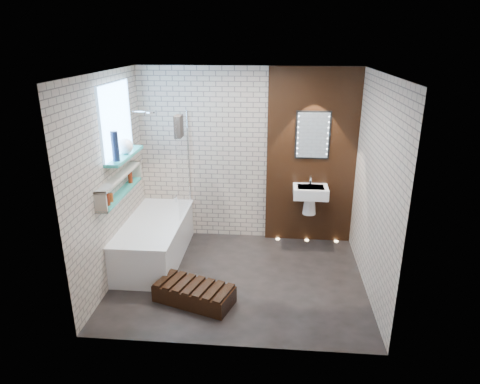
# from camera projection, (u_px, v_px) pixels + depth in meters

# --- Properties ---
(ground) EXTENTS (3.20, 3.20, 0.00)m
(ground) POSITION_uv_depth(u_px,v_px,m) (239.00, 278.00, 5.58)
(ground) COLOR black
(ground) RESTS_ON ground
(room_shell) EXTENTS (3.24, 3.20, 2.60)m
(room_shell) POSITION_uv_depth(u_px,v_px,m) (239.00, 185.00, 5.14)
(room_shell) COLOR #BBA494
(room_shell) RESTS_ON ground
(walnut_panel) EXTENTS (1.30, 0.06, 2.60)m
(walnut_panel) POSITION_uv_depth(u_px,v_px,m) (311.00, 158.00, 6.25)
(walnut_panel) COLOR black
(walnut_panel) RESTS_ON ground
(clerestory_window) EXTENTS (0.18, 1.00, 0.94)m
(clerestory_window) POSITION_uv_depth(u_px,v_px,m) (118.00, 127.00, 5.39)
(clerestory_window) COLOR #7FADE0
(clerestory_window) RESTS_ON room_shell
(display_niche) EXTENTS (0.14, 1.30, 0.26)m
(display_niche) POSITION_uv_depth(u_px,v_px,m) (120.00, 185.00, 5.44)
(display_niche) COLOR teal
(display_niche) RESTS_ON room_shell
(bathtub) EXTENTS (0.79, 1.74, 0.70)m
(bathtub) POSITION_uv_depth(u_px,v_px,m) (155.00, 240.00, 6.01)
(bathtub) COLOR white
(bathtub) RESTS_ON ground
(bath_screen) EXTENTS (0.01, 0.78, 1.40)m
(bath_screen) POSITION_uv_depth(u_px,v_px,m) (183.00, 164.00, 6.05)
(bath_screen) COLOR white
(bath_screen) RESTS_ON bathtub
(towel) EXTENTS (0.09, 0.22, 0.29)m
(towel) POSITION_uv_depth(u_px,v_px,m) (179.00, 126.00, 5.69)
(towel) COLOR black
(towel) RESTS_ON bath_screen
(shower_head) EXTENTS (0.18, 0.18, 0.02)m
(shower_head) POSITION_uv_depth(u_px,v_px,m) (151.00, 112.00, 5.90)
(shower_head) COLOR silver
(shower_head) RESTS_ON room_shell
(washbasin) EXTENTS (0.50, 0.36, 0.58)m
(washbasin) POSITION_uv_depth(u_px,v_px,m) (310.00, 196.00, 6.24)
(washbasin) COLOR white
(washbasin) RESTS_ON walnut_panel
(led_mirror) EXTENTS (0.50, 0.02, 0.70)m
(led_mirror) POSITION_uv_depth(u_px,v_px,m) (313.00, 135.00, 6.10)
(led_mirror) COLOR black
(led_mirror) RESTS_ON walnut_panel
(walnut_step) EXTENTS (1.01, 0.69, 0.21)m
(walnut_step) POSITION_uv_depth(u_px,v_px,m) (194.00, 294.00, 5.06)
(walnut_step) COLOR black
(walnut_step) RESTS_ON ground
(niche_bottles) EXTENTS (0.06, 0.89, 0.15)m
(niche_bottles) POSITION_uv_depth(u_px,v_px,m) (117.00, 190.00, 5.34)
(niche_bottles) COLOR maroon
(niche_bottles) RESTS_ON display_niche
(sill_vases) EXTENTS (0.20, 0.48, 0.37)m
(sill_vases) POSITION_uv_depth(u_px,v_px,m) (123.00, 146.00, 5.39)
(sill_vases) COLOR white
(sill_vases) RESTS_ON clerestory_window
(floor_uplights) EXTENTS (0.96, 0.06, 0.01)m
(floor_uplights) POSITION_uv_depth(u_px,v_px,m) (307.00, 240.00, 6.63)
(floor_uplights) COLOR #FFD899
(floor_uplights) RESTS_ON ground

